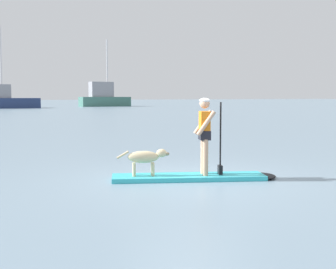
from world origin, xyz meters
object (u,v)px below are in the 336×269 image
paddleboard (199,177)px  moored_boat_far_starboard (104,97)px  dog (146,158)px  person_paddler (205,131)px

paddleboard → moored_boat_far_starboard: (20.00, 66.91, 1.53)m
paddleboard → moored_boat_far_starboard: size_ratio=0.31×
moored_boat_far_starboard → dog: bearing=-107.6°
paddleboard → dog: bearing=159.4°
paddleboard → person_paddler: (0.12, -0.05, 1.00)m
dog → paddleboard: bearing=-20.6°
person_paddler → dog: person_paddler is taller
paddleboard → dog: 1.23m
paddleboard → dog: dog is taller
paddleboard → moored_boat_far_starboard: moored_boat_far_starboard is taller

